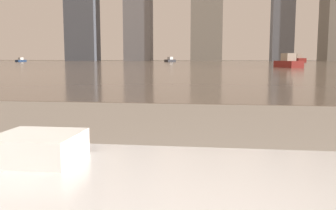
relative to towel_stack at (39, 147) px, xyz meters
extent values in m
cube|color=white|center=(0.00, 0.00, -0.02)|extent=(0.23, 0.22, 0.04)
cube|color=white|center=(0.00, 0.00, 0.02)|extent=(0.23, 0.22, 0.04)
cube|color=gray|center=(0.27, 61.08, -0.61)|extent=(180.00, 110.00, 0.01)
cube|color=#2D2D33|center=(-10.41, 83.52, -0.34)|extent=(2.38, 3.20, 0.54)
cube|color=silver|center=(-10.41, 83.52, 0.24)|extent=(1.22, 1.37, 0.61)
cube|color=maroon|center=(6.86, 34.78, -0.30)|extent=(2.21, 3.69, 0.61)
cube|color=#B2A893|center=(6.86, 34.78, 0.35)|extent=(1.23, 1.51, 0.70)
cube|color=maroon|center=(17.40, 82.80, -0.18)|extent=(2.51, 5.11, 0.86)
cube|color=#B2A893|center=(17.40, 82.80, 0.74)|extent=(1.52, 2.02, 0.98)
cube|color=navy|center=(-44.10, 79.25, -0.37)|extent=(1.48, 2.82, 0.47)
cube|color=silver|center=(-44.10, 79.25, 0.13)|extent=(0.87, 1.13, 0.54)
cube|color=gray|center=(-3.22, 117.08, 15.41)|extent=(9.35, 12.28, 32.06)
cube|color=slate|center=(19.28, 117.08, 16.88)|extent=(6.33, 6.13, 35.00)
camera|label=1|loc=(0.52, -1.01, 0.26)|focal=40.00mm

